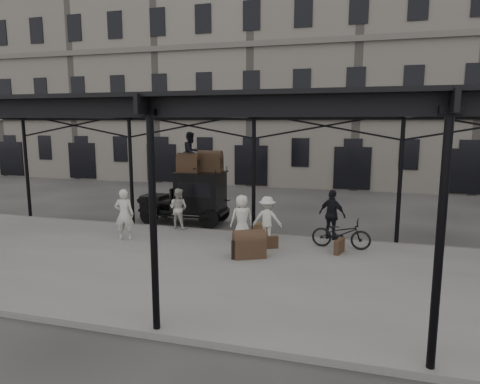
# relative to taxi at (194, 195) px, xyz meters

# --- Properties ---
(ground) EXTENTS (120.00, 120.00, 0.00)m
(ground) POSITION_rel_taxi_xyz_m (2.87, -3.24, -1.20)
(ground) COLOR #383533
(ground) RESTS_ON ground
(platform) EXTENTS (28.00, 8.00, 0.15)m
(platform) POSITION_rel_taxi_xyz_m (2.87, -5.24, -1.13)
(platform) COLOR slate
(platform) RESTS_ON ground
(canopy) EXTENTS (22.50, 9.00, 4.74)m
(canopy) POSITION_rel_taxi_xyz_m (2.87, -4.96, 3.39)
(canopy) COLOR black
(canopy) RESTS_ON ground
(building_frontage) EXTENTS (64.00, 8.00, 14.00)m
(building_frontage) POSITION_rel_taxi_xyz_m (2.87, 14.76, 5.80)
(building_frontage) COLOR slate
(building_frontage) RESTS_ON ground
(taxi) EXTENTS (3.65, 1.55, 2.18)m
(taxi) POSITION_rel_taxi_xyz_m (0.00, 0.00, 0.00)
(taxi) COLOR black
(taxi) RESTS_ON ground
(porter_left) EXTENTS (0.74, 0.59, 1.77)m
(porter_left) POSITION_rel_taxi_xyz_m (-1.17, -3.44, -0.17)
(porter_left) COLOR beige
(porter_left) RESTS_ON platform
(porter_midleft) EXTENTS (0.82, 0.68, 1.55)m
(porter_midleft) POSITION_rel_taxi_xyz_m (-0.04, -1.44, -0.28)
(porter_midleft) COLOR beige
(porter_midleft) RESTS_ON platform
(porter_centre) EXTENTS (0.94, 0.87, 1.61)m
(porter_centre) POSITION_rel_taxi_xyz_m (2.79, -2.52, -0.25)
(porter_centre) COLOR beige
(porter_centre) RESTS_ON platform
(porter_official) EXTENTS (1.10, 0.85, 1.74)m
(porter_official) POSITION_rel_taxi_xyz_m (5.72, -1.44, -0.18)
(porter_official) COLOR black
(porter_official) RESTS_ON platform
(porter_right) EXTENTS (1.03, 0.64, 1.55)m
(porter_right) POSITION_rel_taxi_xyz_m (3.62, -2.28, -0.28)
(porter_right) COLOR silver
(porter_right) RESTS_ON platform
(bicycle) EXTENTS (1.90, 0.74, 0.98)m
(bicycle) POSITION_rel_taxi_xyz_m (6.09, -2.44, -0.56)
(bicycle) COLOR black
(bicycle) RESTS_ON platform
(porter_roof) EXTENTS (0.78, 0.91, 1.61)m
(porter_roof) POSITION_rel_taxi_xyz_m (-0.03, -0.10, 1.78)
(porter_roof) COLOR black
(porter_roof) RESTS_ON taxi
(steamer_trunk_roof_near) EXTENTS (0.91, 0.58, 0.65)m
(steamer_trunk_roof_near) POSITION_rel_taxi_xyz_m (-0.08, -0.25, 1.30)
(steamer_trunk_roof_near) COLOR #422E1E
(steamer_trunk_roof_near) RESTS_ON taxi
(steamer_trunk_roof_far) EXTENTS (1.02, 0.66, 0.72)m
(steamer_trunk_roof_far) POSITION_rel_taxi_xyz_m (0.67, 0.20, 1.34)
(steamer_trunk_roof_far) COLOR #422E1E
(steamer_trunk_roof_far) RESTS_ON taxi
(steamer_trunk_platform) EXTENTS (1.11, 0.94, 0.70)m
(steamer_trunk_platform) POSITION_rel_taxi_xyz_m (3.47, -4.15, -0.70)
(steamer_trunk_platform) COLOR #422E1E
(steamer_trunk_platform) RESTS_ON platform
(wicker_hamper) EXTENTS (0.68, 0.57, 0.50)m
(wicker_hamper) POSITION_rel_taxi_xyz_m (3.31, -1.84, -0.80)
(wicker_hamper) COLOR brown
(wicker_hamper) RESTS_ON platform
(suitcase_upright) EXTENTS (0.31, 0.62, 0.45)m
(suitcase_upright) POSITION_rel_taxi_xyz_m (6.07, -3.02, -0.83)
(suitcase_upright) COLOR #422E1E
(suitcase_upright) RESTS_ON platform
(suitcase_flat) EXTENTS (0.61, 0.40, 0.40)m
(suitcase_flat) POSITION_rel_taxi_xyz_m (3.86, -3.11, -0.85)
(suitcase_flat) COLOR #422E1E
(suitcase_flat) RESTS_ON platform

